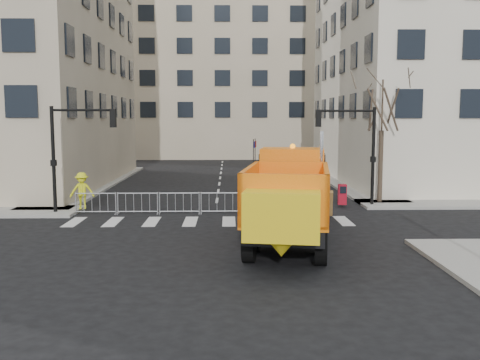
{
  "coord_description": "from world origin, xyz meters",
  "views": [
    {
      "loc": [
        0.7,
        -19.11,
        4.79
      ],
      "look_at": [
        1.16,
        2.5,
        2.3
      ],
      "focal_mm": 40.0,
      "sensor_mm": 36.0,
      "label": 1
    }
  ],
  "objects_px": {
    "cop_b": "(320,197)",
    "cop_c": "(319,204)",
    "cop_a": "(317,201)",
    "worker": "(82,191)",
    "plow_truck": "(289,195)",
    "newspaper_box": "(342,194)"
  },
  "relations": [
    {
      "from": "plow_truck",
      "to": "cop_b",
      "type": "distance_m",
      "value": 6.69
    },
    {
      "from": "cop_c",
      "to": "newspaper_box",
      "type": "xyz_separation_m",
      "value": [
        1.93,
        3.84,
        -0.12
      ]
    },
    {
      "from": "cop_a",
      "to": "worker",
      "type": "relative_size",
      "value": 1.02
    },
    {
      "from": "cop_a",
      "to": "newspaper_box",
      "type": "relative_size",
      "value": 1.76
    },
    {
      "from": "cop_a",
      "to": "newspaper_box",
      "type": "bearing_deg",
      "value": -153.26
    },
    {
      "from": "cop_a",
      "to": "cop_b",
      "type": "relative_size",
      "value": 1.06
    },
    {
      "from": "cop_a",
      "to": "cop_c",
      "type": "bearing_deg",
      "value": -149.37
    },
    {
      "from": "cop_c",
      "to": "cop_b",
      "type": "bearing_deg",
      "value": -133.69
    },
    {
      "from": "cop_a",
      "to": "newspaper_box",
      "type": "distance_m",
      "value": 4.56
    },
    {
      "from": "cop_a",
      "to": "cop_b",
      "type": "distance_m",
      "value": 1.7
    },
    {
      "from": "cop_b",
      "to": "cop_c",
      "type": "bearing_deg",
      "value": 76.68
    },
    {
      "from": "cop_b",
      "to": "worker",
      "type": "relative_size",
      "value": 0.97
    },
    {
      "from": "cop_a",
      "to": "worker",
      "type": "bearing_deg",
      "value": -50.97
    },
    {
      "from": "cop_a",
      "to": "worker",
      "type": "distance_m",
      "value": 12.06
    },
    {
      "from": "cop_c",
      "to": "worker",
      "type": "distance_m",
      "value": 12.1
    },
    {
      "from": "cop_a",
      "to": "cop_b",
      "type": "xyz_separation_m",
      "value": [
        0.39,
        1.65,
        -0.05
      ]
    },
    {
      "from": "plow_truck",
      "to": "worker",
      "type": "distance_m",
      "value": 12.42
    },
    {
      "from": "cop_c",
      "to": "newspaper_box",
      "type": "relative_size",
      "value": 1.48
    },
    {
      "from": "newspaper_box",
      "to": "cop_c",
      "type": "bearing_deg",
      "value": -111.42
    },
    {
      "from": "cop_c",
      "to": "worker",
      "type": "bearing_deg",
      "value": -44.85
    },
    {
      "from": "cop_a",
      "to": "worker",
      "type": "height_order",
      "value": "worker"
    },
    {
      "from": "worker",
      "to": "newspaper_box",
      "type": "bearing_deg",
      "value": -6.33
    }
  ]
}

